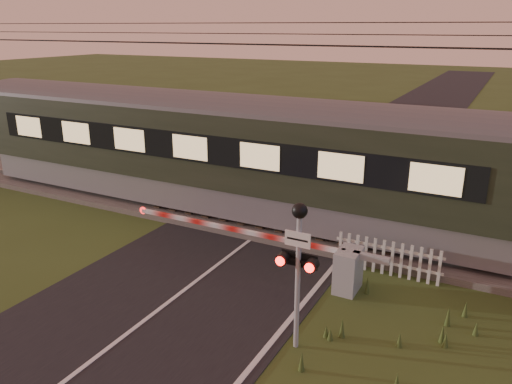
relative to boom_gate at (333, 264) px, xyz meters
The scene contains 7 objects.
ground 4.59m from the boom_gate, 131.93° to the right, with size 160.00×160.00×0.00m, color #34461A.
road 4.75m from the boom_gate, 129.88° to the right, with size 6.00×140.00×0.03m.
track_bed 4.38m from the boom_gate, 134.32° to the left, with size 140.00×3.40×0.39m.
overhead_wires 6.73m from the boom_gate, 134.32° to the left, with size 120.00×0.62×0.62m.
boom_gate is the anchor object (origin of this frame).
crossing_signal 3.01m from the boom_gate, 86.09° to the right, with size 0.77×0.34×3.01m.
picket_fence 1.60m from the boom_gate, 49.68° to the left, with size 2.72×0.08×0.93m.
Camera 1 is at (6.42, -7.02, 6.01)m, focal length 35.00 mm.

